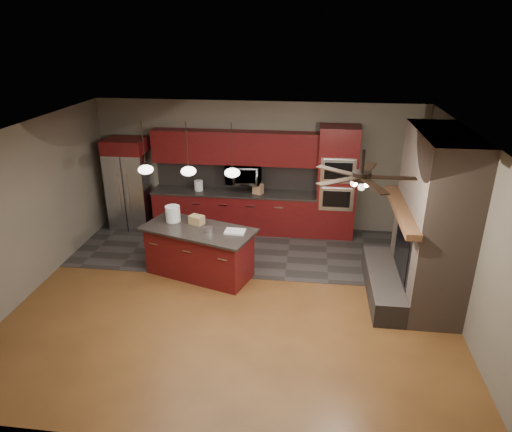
# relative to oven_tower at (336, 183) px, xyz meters

# --- Properties ---
(ground) EXTENTS (7.00, 7.00, 0.00)m
(ground) POSITION_rel_oven_tower_xyz_m (-1.70, -2.69, -1.19)
(ground) COLOR brown
(ground) RESTS_ON ground
(ceiling) EXTENTS (7.00, 6.00, 0.02)m
(ceiling) POSITION_rel_oven_tower_xyz_m (-1.70, -2.69, 1.61)
(ceiling) COLOR white
(ceiling) RESTS_ON back_wall
(back_wall) EXTENTS (7.00, 0.02, 2.80)m
(back_wall) POSITION_rel_oven_tower_xyz_m (-1.70, 0.31, 0.21)
(back_wall) COLOR #686053
(back_wall) RESTS_ON ground
(right_wall) EXTENTS (0.02, 6.00, 2.80)m
(right_wall) POSITION_rel_oven_tower_xyz_m (1.80, -2.69, 0.21)
(right_wall) COLOR #686053
(right_wall) RESTS_ON ground
(left_wall) EXTENTS (0.02, 6.00, 2.80)m
(left_wall) POSITION_rel_oven_tower_xyz_m (-5.20, -2.69, 0.21)
(left_wall) COLOR #686053
(left_wall) RESTS_ON ground
(slate_tile_patch) EXTENTS (7.00, 2.40, 0.01)m
(slate_tile_patch) POSITION_rel_oven_tower_xyz_m (-1.70, -0.89, -1.19)
(slate_tile_patch) COLOR #353230
(slate_tile_patch) RESTS_ON ground
(fireplace_column) EXTENTS (1.30, 2.10, 2.80)m
(fireplace_column) POSITION_rel_oven_tower_xyz_m (1.34, -2.29, 0.11)
(fireplace_column) COLOR #735E52
(fireplace_column) RESTS_ON ground
(back_cabinetry) EXTENTS (3.59, 0.64, 2.20)m
(back_cabinetry) POSITION_rel_oven_tower_xyz_m (-2.18, 0.05, -0.30)
(back_cabinetry) COLOR #591012
(back_cabinetry) RESTS_ON ground
(oven_tower) EXTENTS (0.80, 0.63, 2.38)m
(oven_tower) POSITION_rel_oven_tower_xyz_m (0.00, 0.00, 0.00)
(oven_tower) COLOR #591012
(oven_tower) RESTS_ON ground
(microwave) EXTENTS (0.73, 0.41, 0.50)m
(microwave) POSITION_rel_oven_tower_xyz_m (-1.98, 0.06, 0.11)
(microwave) COLOR silver
(microwave) RESTS_ON back_cabinetry
(refrigerator) EXTENTS (0.86, 0.75, 2.02)m
(refrigerator) POSITION_rel_oven_tower_xyz_m (-4.49, -0.07, -0.18)
(refrigerator) COLOR silver
(refrigerator) RESTS_ON ground
(kitchen_island) EXTENTS (2.18, 1.48, 0.92)m
(kitchen_island) POSITION_rel_oven_tower_xyz_m (-2.48, -2.03, -0.73)
(kitchen_island) COLOR #591012
(kitchen_island) RESTS_ON ground
(white_bucket) EXTENTS (0.30, 0.30, 0.29)m
(white_bucket) POSITION_rel_oven_tower_xyz_m (-3.01, -1.75, -0.13)
(white_bucket) COLOR white
(white_bucket) RESTS_ON kitchen_island
(paint_can) EXTENTS (0.20, 0.20, 0.10)m
(paint_can) POSITION_rel_oven_tower_xyz_m (-2.25, -2.17, -0.22)
(paint_can) COLOR silver
(paint_can) RESTS_ON kitchen_island
(paint_tray) EXTENTS (0.36, 0.26, 0.03)m
(paint_tray) POSITION_rel_oven_tower_xyz_m (-1.80, -2.11, -0.25)
(paint_tray) COLOR silver
(paint_tray) RESTS_ON kitchen_island
(cardboard_box) EXTENTS (0.30, 0.26, 0.16)m
(cardboard_box) POSITION_rel_oven_tower_xyz_m (-2.55, -1.83, -0.19)
(cardboard_box) COLOR #9F8152
(cardboard_box) RESTS_ON kitchen_island
(counter_bucket) EXTENTS (0.21, 0.21, 0.22)m
(counter_bucket) POSITION_rel_oven_tower_xyz_m (-2.96, 0.01, -0.18)
(counter_bucket) COLOR white
(counter_bucket) RESTS_ON back_cabinetry
(counter_box) EXTENTS (0.24, 0.22, 0.22)m
(counter_box) POSITION_rel_oven_tower_xyz_m (-1.65, -0.04, -0.18)
(counter_box) COLOR #AA7C57
(counter_box) RESTS_ON back_cabinetry
(pendant_left) EXTENTS (0.26, 0.26, 0.92)m
(pendant_left) POSITION_rel_oven_tower_xyz_m (-3.35, -1.99, 0.77)
(pendant_left) COLOR black
(pendant_left) RESTS_ON ceiling
(pendant_center) EXTENTS (0.26, 0.26, 0.92)m
(pendant_center) POSITION_rel_oven_tower_xyz_m (-2.60, -1.99, 0.77)
(pendant_center) COLOR black
(pendant_center) RESTS_ON ceiling
(pendant_right) EXTENTS (0.26, 0.26, 0.92)m
(pendant_right) POSITION_rel_oven_tower_xyz_m (-1.85, -1.99, 0.77)
(pendant_right) COLOR black
(pendant_right) RESTS_ON ceiling
(ceiling_fan) EXTENTS (1.27, 1.33, 0.41)m
(ceiling_fan) POSITION_rel_oven_tower_xyz_m (0.10, -3.49, 1.27)
(ceiling_fan) COLOR black
(ceiling_fan) RESTS_ON ceiling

